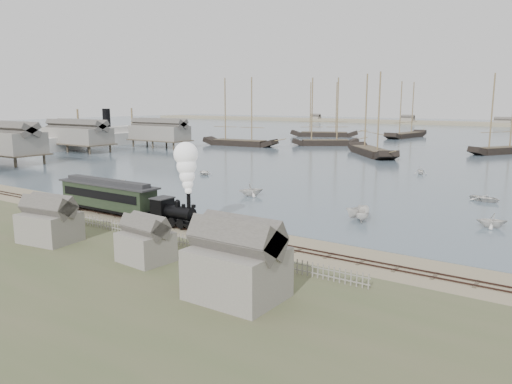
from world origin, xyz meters
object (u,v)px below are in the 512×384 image
Objects in this scene: locomotive at (183,191)px; passenger_coach at (108,195)px; beached_dinghy at (124,206)px; steamship at (107,127)px.

passenger_coach is at bearing 180.00° from locomotive.
beached_dinghy is at bearing 94.88° from passenger_coach.
passenger_coach is 3.14m from beached_dinghy.
locomotive is at bearing -0.00° from passenger_coach.
locomotive is 0.18× the size of steamship.
beached_dinghy is 0.09× the size of steamship.
beached_dinghy is (-12.33, 2.55, -3.61)m from locomotive.
passenger_coach is 0.30× the size of steamship.
locomotive reaches higher than passenger_coach.
beached_dinghy is 93.84m from steamship.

